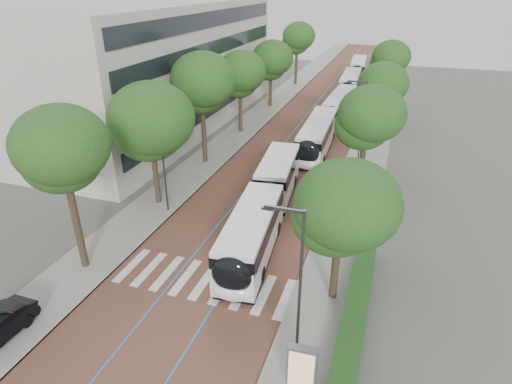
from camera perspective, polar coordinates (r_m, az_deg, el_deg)
ground at (r=25.66m, az=-8.28°, el=-12.94°), size 160.00×160.00×0.00m
road at (r=60.44m, az=8.83°, el=10.64°), size 11.00×140.00×0.02m
sidewalk_left at (r=62.07m, az=1.89°, el=11.40°), size 4.00×140.00×0.12m
sidewalk_right at (r=59.69m, az=16.02°, el=9.78°), size 4.00×140.00×0.12m
kerb_left at (r=61.57m, az=3.62°, el=11.23°), size 0.20×140.00×0.14m
kerb_right at (r=59.79m, az=14.19°, el=10.03°), size 0.20×140.00×0.14m
zebra_crossing at (r=26.27m, az=-6.91°, el=-11.71°), size 10.55×3.60×0.01m
lane_line_left at (r=60.71m, az=7.33°, el=10.82°), size 0.12×126.00×0.01m
lane_line_right at (r=60.20m, az=10.35°, el=10.47°), size 0.12×126.00×0.01m
office_building at (r=54.74m, az=-14.48°, el=16.02°), size 18.11×40.00×14.00m
hedge at (r=23.44m, az=12.91°, el=-16.28°), size 1.20×14.00×0.80m
streetlight_near at (r=18.61m, az=5.41°, el=-11.27°), size 1.82×0.20×8.00m
streetlight_far at (r=41.15m, az=13.79°, el=9.68°), size 1.82×0.20×8.00m
lamp_post_left at (r=32.25m, az=-12.27°, el=3.88°), size 0.14×0.14×8.00m
trees_left at (r=45.46m, az=-4.17°, el=14.58°), size 6.39×60.27×10.05m
trees_right at (r=39.87m, az=15.43°, el=11.02°), size 5.42×47.24×8.99m
lead_bus at (r=30.43m, az=1.06°, el=-2.10°), size 4.31×18.55×3.20m
bus_queued_0 at (r=44.80m, az=8.12°, el=7.24°), size 2.91×12.47×3.20m
bus_queued_1 at (r=56.46m, az=11.05°, el=11.04°), size 2.89×12.47×3.20m
bus_queued_2 at (r=69.66m, az=12.41°, el=13.81°), size 3.01×12.49×3.20m
bus_queued_3 at (r=83.22m, az=13.44°, el=15.71°), size 3.33×12.54×3.20m
ad_panel at (r=19.50m, az=6.10°, el=-22.51°), size 1.29×0.52×2.64m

